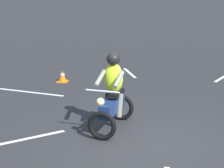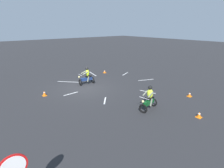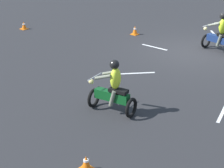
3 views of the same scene
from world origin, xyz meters
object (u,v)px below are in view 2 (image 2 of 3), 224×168
at_px(motorcycle_rider_background, 149,99).
at_px(traffic_cone_far_right, 44,93).
at_px(traffic_cone_mid_center, 199,115).
at_px(traffic_cone_near_left, 190,94).
at_px(traffic_cone_mid_left, 105,72).
at_px(motorcycle_rider_foreground, 87,77).

xyz_separation_m(motorcycle_rider_background, traffic_cone_far_right, (4.56, -6.74, -0.53)).
relative_size(motorcycle_rider_background, traffic_cone_far_right, 4.03).
xyz_separation_m(motorcycle_rider_background, traffic_cone_mid_center, (-1.51, 2.67, -0.55)).
bearing_deg(traffic_cone_near_left, traffic_cone_mid_center, 36.92).
bearing_deg(traffic_cone_far_right, traffic_cone_near_left, 139.99).
relative_size(traffic_cone_mid_center, traffic_cone_far_right, 0.90).
bearing_deg(traffic_cone_mid_left, traffic_cone_far_right, 18.21).
xyz_separation_m(traffic_cone_near_left, traffic_cone_mid_center, (2.71, 2.04, 0.00)).
bearing_deg(motorcycle_rider_background, traffic_cone_mid_left, -29.60).
height_order(traffic_cone_mid_left, traffic_cone_far_right, traffic_cone_far_right).
height_order(motorcycle_rider_foreground, traffic_cone_far_right, motorcycle_rider_foreground).
relative_size(motorcycle_rider_foreground, traffic_cone_far_right, 4.03).
distance_m(motorcycle_rider_foreground, motorcycle_rider_background, 7.12).
relative_size(traffic_cone_mid_left, traffic_cone_far_right, 0.83).
bearing_deg(traffic_cone_near_left, motorcycle_rider_background, -8.50).
xyz_separation_m(traffic_cone_near_left, traffic_cone_mid_left, (0.84, -9.99, -0.01)).
bearing_deg(traffic_cone_far_right, motorcycle_rider_foreground, -174.99).
bearing_deg(traffic_cone_mid_left, traffic_cone_mid_center, 81.16).
height_order(motorcycle_rider_background, traffic_cone_mid_center, motorcycle_rider_background).
bearing_deg(motorcycle_rider_foreground, traffic_cone_far_right, 102.51).
bearing_deg(traffic_cone_mid_center, motorcycle_rider_background, -60.49).
distance_m(motorcycle_rider_foreground, traffic_cone_far_right, 4.21).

